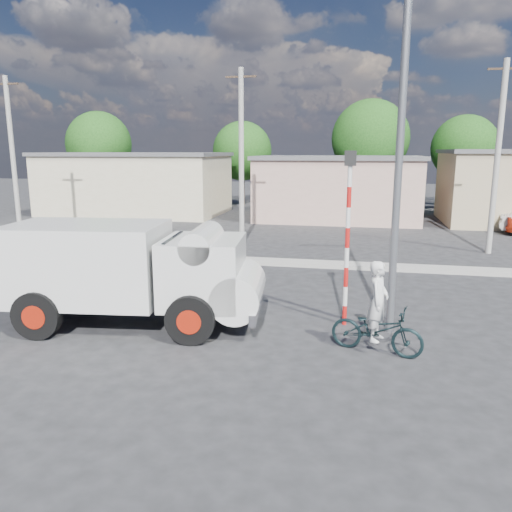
% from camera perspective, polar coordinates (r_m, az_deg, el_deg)
% --- Properties ---
extents(ground_plane, '(120.00, 120.00, 0.00)m').
position_cam_1_polar(ground_plane, '(12.18, -5.63, -9.07)').
color(ground_plane, '#252527').
rests_on(ground_plane, ground).
extents(median, '(40.00, 0.80, 0.16)m').
position_cam_1_polar(median, '(19.62, 1.34, -0.65)').
color(median, '#99968E').
rests_on(median, ground).
extents(truck, '(6.49, 3.07, 2.59)m').
position_cam_1_polar(truck, '(12.77, -13.63, -1.62)').
color(truck, black).
rests_on(truck, ground).
extents(bicycle, '(2.14, 1.22, 1.06)m').
position_cam_1_polar(bicycle, '(11.30, 13.63, -8.19)').
color(bicycle, black).
rests_on(bicycle, ground).
extents(cyclist, '(0.58, 0.73, 1.76)m').
position_cam_1_polar(cyclist, '(11.19, 13.71, -6.51)').
color(cyclist, white).
rests_on(cyclist, ground).
extents(traffic_pole, '(0.28, 0.18, 4.36)m').
position_cam_1_polar(traffic_pole, '(12.46, 10.47, 3.62)').
color(traffic_pole, red).
rests_on(traffic_pole, ground).
extents(streetlight, '(2.34, 0.22, 9.00)m').
position_cam_1_polar(streetlight, '(12.06, 15.47, 14.41)').
color(streetlight, slate).
rests_on(streetlight, ground).
extents(building_row, '(37.80, 7.30, 4.44)m').
position_cam_1_polar(building_row, '(32.99, 7.75, 7.97)').
color(building_row, beige).
rests_on(building_row, ground).
extents(tree_row, '(34.13, 7.32, 8.10)m').
position_cam_1_polar(tree_row, '(39.86, 3.64, 12.59)').
color(tree_row, '#38281E').
rests_on(tree_row, ground).
extents(utility_poles, '(35.40, 0.24, 8.00)m').
position_cam_1_polar(utility_poles, '(22.83, 11.48, 10.99)').
color(utility_poles, '#99968E').
rests_on(utility_poles, ground).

